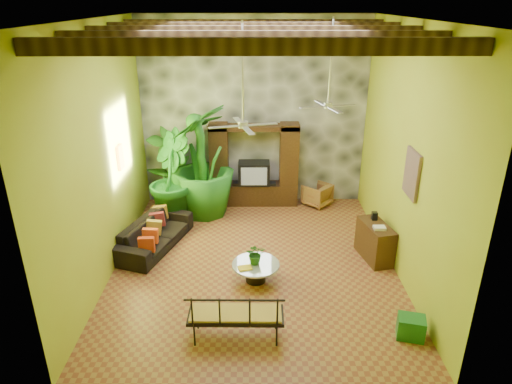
{
  "coord_description": "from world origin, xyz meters",
  "views": [
    {
      "loc": [
        -0.02,
        -8.58,
        5.34
      ],
      "look_at": [
        0.04,
        0.2,
        1.6
      ],
      "focal_mm": 32.0,
      "sensor_mm": 36.0,
      "label": 1
    }
  ],
  "objects_px": {
    "entertainment_center": "(254,171)",
    "side_console": "(375,242)",
    "sofa": "(155,234)",
    "tall_plant_a": "(171,166)",
    "green_bin": "(411,327)",
    "iron_bench": "(236,314)",
    "ceiling_fan_back": "(329,96)",
    "ceiling_fan_front": "(243,114)",
    "tall_plant_c": "(202,161)",
    "tall_plant_b": "(170,177)",
    "coffee_table": "(256,270)",
    "wicker_armchair": "(317,194)"
  },
  "relations": [
    {
      "from": "ceiling_fan_front",
      "to": "green_bin",
      "type": "xyz_separation_m",
      "value": [
        2.85,
        -1.99,
        -3.2
      ]
    },
    {
      "from": "entertainment_center",
      "to": "sofa",
      "type": "bearing_deg",
      "value": -133.61
    },
    {
      "from": "side_console",
      "to": "green_bin",
      "type": "height_order",
      "value": "side_console"
    },
    {
      "from": "entertainment_center",
      "to": "green_bin",
      "type": "bearing_deg",
      "value": -64.38
    },
    {
      "from": "coffee_table",
      "to": "side_console",
      "type": "xyz_separation_m",
      "value": [
        2.63,
        0.87,
        0.16
      ]
    },
    {
      "from": "entertainment_center",
      "to": "tall_plant_c",
      "type": "xyz_separation_m",
      "value": [
        -1.33,
        -0.62,
        0.5
      ]
    },
    {
      "from": "side_console",
      "to": "wicker_armchair",
      "type": "bearing_deg",
      "value": 94.46
    },
    {
      "from": "iron_bench",
      "to": "ceiling_fan_back",
      "type": "bearing_deg",
      "value": 63.12
    },
    {
      "from": "entertainment_center",
      "to": "side_console",
      "type": "bearing_deg",
      "value": -48.15
    },
    {
      "from": "ceiling_fan_back",
      "to": "tall_plant_c",
      "type": "bearing_deg",
      "value": 155.78
    },
    {
      "from": "wicker_armchair",
      "to": "green_bin",
      "type": "relative_size",
      "value": 1.5
    },
    {
      "from": "entertainment_center",
      "to": "tall_plant_b",
      "type": "bearing_deg",
      "value": -155.05
    },
    {
      "from": "tall_plant_c",
      "to": "side_console",
      "type": "bearing_deg",
      "value": -30.46
    },
    {
      "from": "tall_plant_b",
      "to": "tall_plant_c",
      "type": "distance_m",
      "value": 0.93
    },
    {
      "from": "tall_plant_c",
      "to": "tall_plant_a",
      "type": "bearing_deg",
      "value": 146.28
    },
    {
      "from": "sofa",
      "to": "wicker_armchair",
      "type": "distance_m",
      "value": 4.67
    },
    {
      "from": "entertainment_center",
      "to": "ceiling_fan_front",
      "type": "bearing_deg",
      "value": -93.24
    },
    {
      "from": "tall_plant_c",
      "to": "green_bin",
      "type": "distance_m",
      "value": 6.45
    },
    {
      "from": "iron_bench",
      "to": "green_bin",
      "type": "bearing_deg",
      "value": 2.02
    },
    {
      "from": "wicker_armchair",
      "to": "side_console",
      "type": "distance_m",
      "value": 3.0
    },
    {
      "from": "coffee_table",
      "to": "tall_plant_a",
      "type": "bearing_deg",
      "value": 120.95
    },
    {
      "from": "wicker_armchair",
      "to": "tall_plant_b",
      "type": "distance_m",
      "value": 4.08
    },
    {
      "from": "sofa",
      "to": "green_bin",
      "type": "height_order",
      "value": "sofa"
    },
    {
      "from": "coffee_table",
      "to": "green_bin",
      "type": "bearing_deg",
      "value": -32.92
    },
    {
      "from": "tall_plant_c",
      "to": "side_console",
      "type": "xyz_separation_m",
      "value": [
        3.98,
        -2.34,
        -1.05
      ]
    },
    {
      "from": "tall_plant_b",
      "to": "green_bin",
      "type": "bearing_deg",
      "value": -43.49
    },
    {
      "from": "entertainment_center",
      "to": "tall_plant_b",
      "type": "distance_m",
      "value": 2.36
    },
    {
      "from": "ceiling_fan_back",
      "to": "tall_plant_a",
      "type": "relative_size",
      "value": 0.83
    },
    {
      "from": "iron_bench",
      "to": "wicker_armchair",
      "type": "bearing_deg",
      "value": 70.16
    },
    {
      "from": "sofa",
      "to": "iron_bench",
      "type": "height_order",
      "value": "iron_bench"
    },
    {
      "from": "tall_plant_a",
      "to": "tall_plant_b",
      "type": "bearing_deg",
      "value": -81.69
    },
    {
      "from": "ceiling_fan_back",
      "to": "coffee_table",
      "type": "distance_m",
      "value": 3.99
    },
    {
      "from": "ceiling_fan_front",
      "to": "tall_plant_b",
      "type": "distance_m",
      "value": 3.89
    },
    {
      "from": "ceiling_fan_front",
      "to": "wicker_armchair",
      "type": "bearing_deg",
      "value": 60.41
    },
    {
      "from": "entertainment_center",
      "to": "wicker_armchair",
      "type": "height_order",
      "value": "entertainment_center"
    },
    {
      "from": "ceiling_fan_front",
      "to": "tall_plant_c",
      "type": "height_order",
      "value": "ceiling_fan_front"
    },
    {
      "from": "ceiling_fan_front",
      "to": "tall_plant_a",
      "type": "relative_size",
      "value": 0.83
    },
    {
      "from": "tall_plant_b",
      "to": "ceiling_fan_front",
      "type": "bearing_deg",
      "value": -52.82
    },
    {
      "from": "ceiling_fan_back",
      "to": "side_console",
      "type": "bearing_deg",
      "value": -44.24
    },
    {
      "from": "ceiling_fan_front",
      "to": "wicker_armchair",
      "type": "height_order",
      "value": "ceiling_fan_front"
    },
    {
      "from": "sofa",
      "to": "tall_plant_c",
      "type": "bearing_deg",
      "value": -9.71
    },
    {
      "from": "entertainment_center",
      "to": "tall_plant_b",
      "type": "xyz_separation_m",
      "value": [
        -2.13,
        -0.99,
        0.21
      ]
    },
    {
      "from": "tall_plant_a",
      "to": "green_bin",
      "type": "relative_size",
      "value": 4.96
    },
    {
      "from": "ceiling_fan_back",
      "to": "tall_plant_c",
      "type": "distance_m",
      "value": 3.75
    },
    {
      "from": "tall_plant_b",
      "to": "iron_bench",
      "type": "relative_size",
      "value": 1.46
    },
    {
      "from": "ceiling_fan_front",
      "to": "coffee_table",
      "type": "relative_size",
      "value": 1.93
    },
    {
      "from": "ceiling_fan_back",
      "to": "wicker_armchair",
      "type": "bearing_deg",
      "value": 85.21
    },
    {
      "from": "ceiling_fan_front",
      "to": "iron_bench",
      "type": "xyz_separation_m",
      "value": [
        -0.12,
        -2.05,
        -2.87
      ]
    },
    {
      "from": "tall_plant_b",
      "to": "side_console",
      "type": "height_order",
      "value": "tall_plant_b"
    },
    {
      "from": "tall_plant_a",
      "to": "entertainment_center",
      "type": "bearing_deg",
      "value": -0.34
    }
  ]
}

